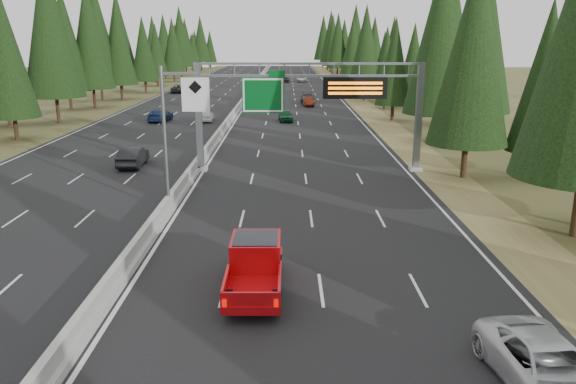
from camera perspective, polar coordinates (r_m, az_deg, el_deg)
The scene contains 19 objects.
road at distance 86.18m, azimuth -4.63°, elevation 8.90°, with size 32.00×260.00×0.08m, color black.
shoulder_right at distance 86.63m, azimuth 7.33°, elevation 8.85°, with size 3.60×260.00×0.06m, color olive.
shoulder_left at distance 89.34m, azimuth -16.22°, elevation 8.57°, with size 3.60×260.00×0.06m, color #44431F.
median_barrier at distance 86.14m, azimuth -4.64°, elevation 9.15°, with size 0.70×260.00×0.85m.
sign_gantry at distance 40.56m, azimuth 3.07°, elevation 9.31°, with size 16.75×0.98×7.80m.
hov_sign_pole at distance 31.33m, azimuth -11.42°, elevation 6.30°, with size 2.80×0.50×8.00m.
tree_row_right at distance 73.76m, azimuth 12.26°, elevation 14.82°, with size 11.72×245.00×18.94m.
tree_row_left at distance 75.25m, azimuth -23.24°, elevation 13.96°, with size 11.67×243.31×18.75m.
silver_minivan at distance 17.44m, azimuth 24.95°, elevation -15.92°, with size 2.39×5.19×1.44m, color silver.
red_pickup at distance 21.98m, azimuth -3.33°, elevation -7.03°, with size 2.03×5.67×1.85m.
car_ahead_green at distance 67.12m, azimuth -0.25°, elevation 7.78°, with size 1.58×3.92×1.33m, color #114D28.
car_ahead_dkred at distance 82.81m, azimuth 2.08°, elevation 9.16°, with size 1.35×3.88×1.28m, color #641F0E.
car_ahead_dkgrey at distance 87.50m, azimuth 2.00°, elevation 9.54°, with size 2.06×5.06×1.47m, color black.
car_ahead_white at distance 132.09m, azimuth 1.39°, elevation 11.41°, with size 2.14×4.65×1.29m, color silver.
car_ahead_far at distance 130.35m, azimuth -0.25°, elevation 11.39°, with size 1.66×4.13×1.41m, color black.
car_onc_near at distance 44.37m, azimuth -15.48°, elevation 3.48°, with size 1.56×4.48×1.48m, color black.
car_onc_blue at distance 68.67m, azimuth -12.85°, elevation 7.63°, with size 2.08×5.12×1.49m, color navy.
car_onc_white at distance 67.63m, azimuth -8.37°, elevation 7.74°, with size 1.78×4.41×1.50m, color #B3B3B3.
car_onc_far at distance 106.28m, azimuth -11.05°, elevation 10.27°, with size 2.43×5.26×1.46m, color black.
Camera 1 is at (6.68, -5.41, 9.40)m, focal length 35.00 mm.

